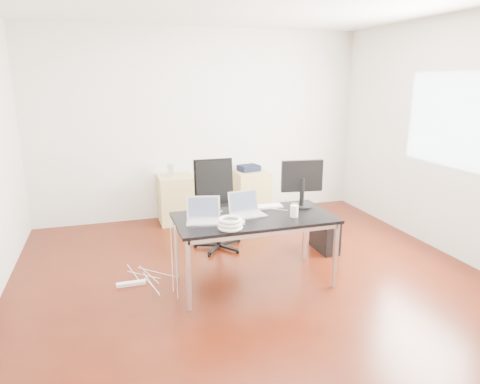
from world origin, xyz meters
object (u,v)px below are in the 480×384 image
object	(u,v)px
pc_tower	(325,233)
filing_cabinet_right	(251,193)
office_chair	(217,200)
filing_cabinet_left	(176,199)
desk	(254,221)

from	to	relation	value
pc_tower	filing_cabinet_right	bearing A→B (deg)	103.39
filing_cabinet_right	pc_tower	bearing A→B (deg)	-76.24
filing_cabinet_right	office_chair	bearing A→B (deg)	-127.28
office_chair	filing_cabinet_left	xyz separation A→B (m)	(-0.34, 1.10, -0.26)
filing_cabinet_right	pc_tower	distance (m)	1.70
office_chair	pc_tower	world-z (taller)	office_chair
desk	filing_cabinet_left	bearing A→B (deg)	101.52
filing_cabinet_left	office_chair	bearing A→B (deg)	-72.75
pc_tower	office_chair	bearing A→B (deg)	155.75
desk	filing_cabinet_left	size ratio (longest dim) A/B	2.29
office_chair	pc_tower	distance (m)	1.41
desk	filing_cabinet_left	xyz separation A→B (m)	(-0.45, 2.21, -0.33)
office_chair	pc_tower	xyz separation A→B (m)	(1.24, -0.55, -0.39)
office_chair	filing_cabinet_right	size ratio (longest dim) A/B	1.54
desk	office_chair	size ratio (longest dim) A/B	1.48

